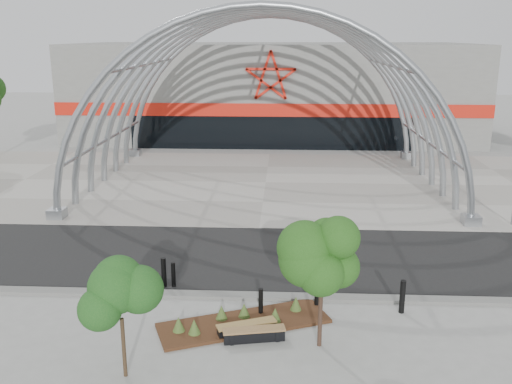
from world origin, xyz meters
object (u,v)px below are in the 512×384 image
Objects in this scene: bench_1 at (254,335)px; bollard_2 at (261,302)px; bench_0 at (247,329)px; street_tree_1 at (322,260)px; street_tree_0 at (120,294)px.

bollard_2 is at bearing 85.29° from bench_1.
bench_1 is at bearing -55.32° from bench_0.
bollard_2 reaches higher than bench_0.
street_tree_0 is at bearing -160.96° from street_tree_1.
street_tree_0 is 3.55× the size of bollard_2.
street_tree_1 reaches higher than bench_0.
bench_0 is 0.43m from bench_1.
bollard_2 is at bearing 73.10° from bench_0.
bench_1 is 1.61m from bollard_2.
street_tree_0 reaches higher than bench_0.
bollard_2 is at bearing 135.44° from street_tree_1.
bench_0 is (3.06, 2.33, -2.18)m from street_tree_0.
street_tree_0 is at bearing -149.11° from bench_1.
street_tree_1 reaches higher than bollard_2.
bench_0 is (-2.16, 0.53, -2.50)m from street_tree_1.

